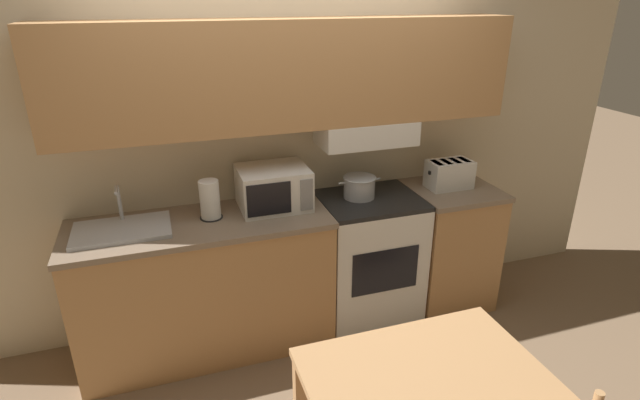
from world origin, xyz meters
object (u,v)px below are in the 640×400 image
at_px(stove_range, 368,258).
at_px(sink_basin, 122,229).
at_px(cooking_pot, 359,186).
at_px(toaster, 449,174).
at_px(dining_table, 430,400).
at_px(paper_towel_roll, 210,200).
at_px(microwave, 273,188).

bearing_deg(stove_range, sink_basin, -179.72).
xyz_separation_m(cooking_pot, toaster, (0.68, -0.03, 0.02)).
distance_m(cooking_pot, dining_table, 1.59).
relative_size(stove_range, paper_towel_roll, 3.78).
height_order(toaster, dining_table, toaster).
relative_size(cooking_pot, dining_table, 0.30).
xyz_separation_m(stove_range, toaster, (0.61, 0.01, 0.56)).
relative_size(microwave, dining_table, 0.43).
distance_m(cooking_pot, sink_basin, 1.53).
bearing_deg(dining_table, paper_towel_roll, 115.37).
bearing_deg(stove_range, cooking_pot, 146.31).
xyz_separation_m(stove_range, cooking_pot, (-0.07, 0.04, 0.54)).
distance_m(microwave, paper_towel_roll, 0.42).
bearing_deg(sink_basin, dining_table, -49.91).
bearing_deg(paper_towel_roll, stove_range, -1.28).
distance_m(microwave, toaster, 1.27).
bearing_deg(paper_towel_roll, microwave, 7.06).
distance_m(microwave, dining_table, 1.63).
bearing_deg(toaster, sink_basin, -179.42).
height_order(microwave, paper_towel_roll, microwave).
distance_m(stove_range, dining_table, 1.52).
relative_size(stove_range, cooking_pot, 3.07).
bearing_deg(paper_towel_roll, dining_table, -64.63).
relative_size(toaster, paper_towel_roll, 1.32).
height_order(toaster, paper_towel_roll, paper_towel_roll).
bearing_deg(paper_towel_roll, cooking_pot, 1.17).
xyz_separation_m(microwave, paper_towel_roll, (-0.41, -0.05, -0.01)).
relative_size(toaster, dining_table, 0.32).
bearing_deg(dining_table, microwave, 100.86).
bearing_deg(stove_range, toaster, 1.33).
relative_size(cooking_pot, toaster, 0.93).
distance_m(stove_range, sink_basin, 1.66).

